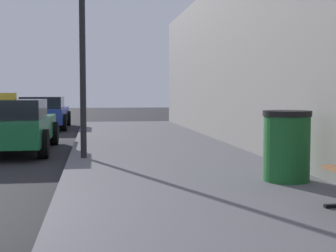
{
  "coord_description": "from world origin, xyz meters",
  "views": [
    {
      "loc": [
        2.52,
        -5.0,
        1.44
      ],
      "look_at": [
        3.49,
        1.21,
        0.99
      ],
      "focal_mm": 50.5,
      "sensor_mm": 36.0,
      "label": 1
    }
  ],
  "objects": [
    {
      "name": "sidewalk",
      "position": [
        4.0,
        0.0,
        0.07
      ],
      "size": [
        4.0,
        32.0,
        0.15
      ],
      "primitive_type": "cube",
      "color": "#5B5B60",
      "rests_on": "ground_plane"
    },
    {
      "name": "trash_bin",
      "position": [
        5.28,
        1.48,
        0.67
      ],
      "size": [
        0.7,
        0.7,
        1.03
      ],
      "color": "#195926",
      "rests_on": "sidewalk"
    },
    {
      "name": "car_green",
      "position": [
        0.5,
        6.85,
        0.65
      ],
      "size": [
        2.05,
        4.28,
        1.43
      ],
      "color": "#196638",
      "rests_on": "ground_plane"
    },
    {
      "name": "car_blue",
      "position": [
        0.51,
        14.4,
        0.65
      ],
      "size": [
        1.96,
        4.58,
        1.27
      ],
      "color": "#233899",
      "rests_on": "ground_plane"
    }
  ]
}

